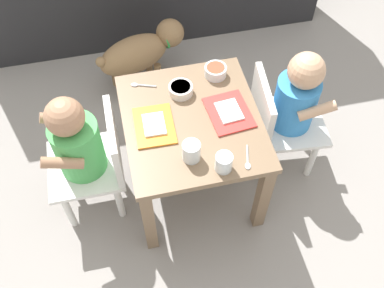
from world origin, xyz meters
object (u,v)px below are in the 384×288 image
food_tray_left (154,125)px  cereal_bowl_left_side (181,89)px  water_cup_right (224,163)px  seated_child_right (292,102)px  seated_child_left (81,146)px  spoon_by_left_tray (141,85)px  dog (142,51)px  spoon_by_right_tray (248,160)px  water_cup_left (191,152)px  dining_table (192,133)px  veggie_bowl_far (216,71)px  food_tray_right (229,112)px

food_tray_left → cereal_bowl_left_side: bearing=47.6°
water_cup_right → cereal_bowl_left_side: 0.37m
food_tray_left → cereal_bowl_left_side: (0.13, 0.14, 0.01)m
seated_child_right → seated_child_left: bearing=-178.0°
spoon_by_left_tray → dog: bearing=83.4°
dog → water_cup_right: water_cup_right is taller
water_cup_right → spoon_by_right_tray: size_ratio=0.67×
seated_child_left → seated_child_right: 0.82m
dog → seated_child_right: bearing=-50.4°
seated_child_left → cereal_bowl_left_side: 0.42m
seated_child_left → dog: size_ratio=1.34×
water_cup_left → cereal_bowl_left_side: bearing=85.0°
dining_table → veggie_bowl_far: 0.26m
seated_child_left → dog: seated_child_left is taller
veggie_bowl_far → spoon_by_right_tray: veggie_bowl_far is taller
seated_child_left → food_tray_right: 0.55m
dining_table → seated_child_right: seated_child_right is taller
food_tray_right → water_cup_left: 0.24m
veggie_bowl_far → spoon_by_left_tray: 0.29m
seated_child_left → water_cup_left: (0.37, -0.17, 0.08)m
food_tray_left → spoon_by_right_tray: bearing=-37.0°
spoon_by_right_tray → spoon_by_left_tray: bearing=125.4°
food_tray_left → water_cup_right: 0.30m
cereal_bowl_left_side → dog: bearing=99.9°
food_tray_right → water_cup_left: water_cup_left is taller
water_cup_right → spoon_by_right_tray: bearing=7.4°
dining_table → water_cup_left: bearing=-103.5°
seated_child_right → water_cup_right: bearing=-143.2°
seated_child_left → cereal_bowl_left_side: bearing=18.0°
food_tray_left → food_tray_right: same height
dining_table → food_tray_right: size_ratio=2.78×
food_tray_right → spoon_by_right_tray: bearing=-88.3°
dining_table → food_tray_left: food_tray_left is taller
dog → cereal_bowl_left_side: bearing=-80.1°
dining_table → veggie_bowl_far: size_ratio=6.44×
veggie_bowl_far → spoon_by_right_tray: bearing=-89.2°
veggie_bowl_far → dog: bearing=118.0°
water_cup_left → water_cup_right: (0.09, -0.06, -0.00)m
seated_child_right → cereal_bowl_left_side: (-0.42, 0.10, 0.07)m
dining_table → dog: size_ratio=1.20×
seated_child_left → water_cup_right: 0.53m
seated_child_left → food_tray_right: size_ratio=3.11×
cereal_bowl_left_side → spoon_by_left_tray: 0.16m
veggie_bowl_far → spoon_by_right_tray: (0.01, -0.41, -0.02)m
dining_table → seated_child_right: size_ratio=0.90×
spoon_by_left_tray → spoon_by_right_tray: same height
seated_child_left → food_tray_left: 0.28m
food_tray_left → water_cup_left: bearing=-58.2°
seated_child_left → water_cup_right: bearing=-26.7°
water_cup_right → food_tray_right: bearing=69.9°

